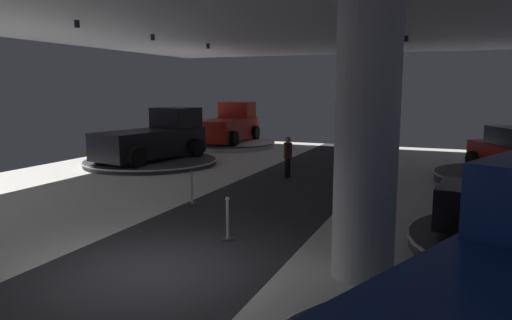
{
  "coord_description": "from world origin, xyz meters",
  "views": [
    {
      "loc": [
        5.06,
        -7.08,
        3.42
      ],
      "look_at": [
        -0.03,
        5.31,
        1.4
      ],
      "focal_mm": 33.24,
      "sensor_mm": 36.0,
      "label": 1
    }
  ],
  "objects": [
    {
      "name": "visitor_walking_near",
      "position": [
        -0.68,
        10.11,
        0.91
      ],
      "size": [
        0.32,
        0.32,
        1.59
      ],
      "color": "black",
      "rests_on": "ground"
    },
    {
      "name": "pickup_truck_far_left",
      "position": [
        -7.47,
        11.21,
        1.16
      ],
      "size": [
        3.5,
        5.62,
        2.3
      ],
      "color": "black",
      "rests_on": "display_platform_far_left"
    },
    {
      "name": "pickup_truck_deep_left",
      "position": [
        -7.19,
        18.44,
        1.24
      ],
      "size": [
        2.9,
        5.42,
        2.3
      ],
      "color": "maroon",
      "rests_on": "display_platform_deep_left"
    },
    {
      "name": "column_right",
      "position": [
        3.7,
        1.41,
        2.75
      ],
      "size": [
        1.13,
        1.13,
        5.5
      ],
      "color": "silver",
      "rests_on": "ground"
    },
    {
      "name": "stanchion_a",
      "position": [
        0.5,
        2.32,
        0.37
      ],
      "size": [
        0.28,
        0.28,
        1.01
      ],
      "color": "#333338",
      "rests_on": "ground"
    },
    {
      "name": "stanchion_b",
      "position": [
        -1.94,
        4.93,
        0.37
      ],
      "size": [
        0.28,
        0.28,
        1.01
      ],
      "color": "#333338",
      "rests_on": "ground"
    },
    {
      "name": "display_platform_far_left",
      "position": [
        -7.54,
        10.89,
        0.13
      ],
      "size": [
        6.05,
        6.05,
        0.22
      ],
      "color": "#333338",
      "rests_on": "ground"
    },
    {
      "name": "ground",
      "position": [
        0.0,
        0.0,
        -0.02
      ],
      "size": [
        24.0,
        44.0,
        0.06
      ],
      "color": "silver"
    },
    {
      "name": "display_platform_deep_left",
      "position": [
        -7.17,
        18.12,
        0.17
      ],
      "size": [
        5.68,
        5.68,
        0.3
      ],
      "color": "silver",
      "rests_on": "ground"
    }
  ]
}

